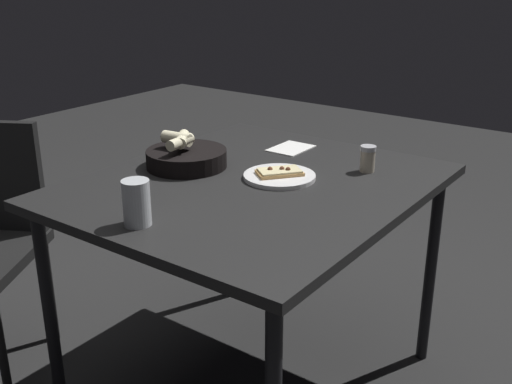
% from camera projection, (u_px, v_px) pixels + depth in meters
% --- Properties ---
extents(ground, '(8.00, 8.00, 0.00)m').
position_uv_depth(ground, '(254.00, 382.00, 2.18)').
color(ground, '#252525').
extents(dining_table, '(1.11, 0.96, 0.75)m').
position_uv_depth(dining_table, '(253.00, 200.00, 1.94)').
color(dining_table, black).
rests_on(dining_table, ground).
extents(pizza_plate, '(0.23, 0.23, 0.04)m').
position_uv_depth(pizza_plate, '(280.00, 176.00, 1.94)').
color(pizza_plate, white).
rests_on(pizza_plate, dining_table).
extents(bread_basket, '(0.27, 0.27, 0.12)m').
position_uv_depth(bread_basket, '(186.00, 157.00, 2.04)').
color(bread_basket, black).
rests_on(bread_basket, dining_table).
extents(beer_glass, '(0.07, 0.07, 0.12)m').
position_uv_depth(beer_glass, '(137.00, 206.00, 1.58)').
color(beer_glass, silver).
rests_on(beer_glass, dining_table).
extents(pepper_shaker, '(0.05, 0.05, 0.09)m').
position_uv_depth(pepper_shaker, '(368.00, 160.00, 1.99)').
color(pepper_shaker, '#BFB299').
rests_on(pepper_shaker, dining_table).
extents(napkin, '(0.16, 0.12, 0.00)m').
position_uv_depth(napkin, '(291.00, 148.00, 2.24)').
color(napkin, white).
rests_on(napkin, dining_table).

